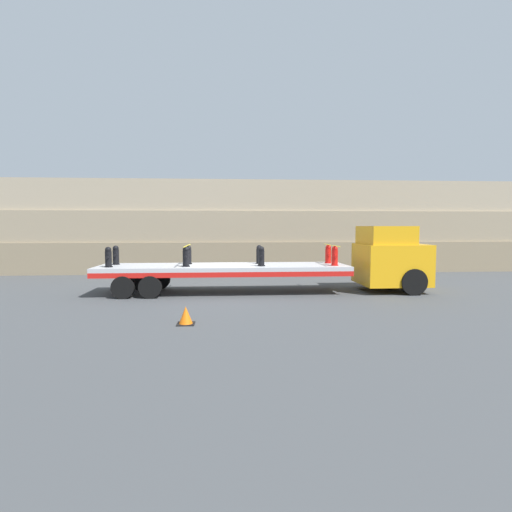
{
  "coord_description": "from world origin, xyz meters",
  "views": [
    {
      "loc": [
        0.15,
        -16.64,
        2.78
      ],
      "look_at": [
        1.34,
        0.0,
        1.54
      ],
      "focal_mm": 28.0,
      "sensor_mm": 36.0,
      "label": 1
    }
  ],
  "objects_px": {
    "fire_hydrant_black_far_1": "(188,255)",
    "fire_hydrant_black_near_2": "(261,256)",
    "truck_cab": "(392,258)",
    "fire_hydrant_black_far_2": "(259,255)",
    "fire_hydrant_black_far_0": "(116,255)",
    "traffic_cone": "(186,316)",
    "fire_hydrant_black_near_0": "(108,257)",
    "fire_hydrant_black_near_1": "(186,257)",
    "fire_hydrant_red_near_3": "(335,256)",
    "flatbed_trailer": "(210,270)",
    "fire_hydrant_red_far_3": "(328,254)"
  },
  "relations": [
    {
      "from": "fire_hydrant_black_near_2",
      "to": "fire_hydrant_red_far_3",
      "type": "distance_m",
      "value": 3.22
    },
    {
      "from": "flatbed_trailer",
      "to": "fire_hydrant_red_near_3",
      "type": "distance_m",
      "value": 5.19
    },
    {
      "from": "fire_hydrant_black_near_0",
      "to": "fire_hydrant_red_far_3",
      "type": "bearing_deg",
      "value": 6.68
    },
    {
      "from": "flatbed_trailer",
      "to": "fire_hydrant_black_far_1",
      "type": "distance_m",
      "value": 1.24
    },
    {
      "from": "fire_hydrant_red_near_3",
      "to": "fire_hydrant_red_far_3",
      "type": "relative_size",
      "value": 1.0
    },
    {
      "from": "flatbed_trailer",
      "to": "fire_hydrant_black_near_1",
      "type": "xyz_separation_m",
      "value": [
        -0.95,
        -0.53,
        0.59
      ]
    },
    {
      "from": "fire_hydrant_black_near_0",
      "to": "fire_hydrant_red_far_3",
      "type": "distance_m",
      "value": 9.18
    },
    {
      "from": "fire_hydrant_black_near_1",
      "to": "fire_hydrant_black_near_2",
      "type": "xyz_separation_m",
      "value": [
        3.04,
        0.0,
        0.0
      ]
    },
    {
      "from": "fire_hydrant_black_far_2",
      "to": "fire_hydrant_red_far_3",
      "type": "relative_size",
      "value": 1.0
    },
    {
      "from": "fire_hydrant_black_far_1",
      "to": "fire_hydrant_black_near_2",
      "type": "xyz_separation_m",
      "value": [
        3.04,
        -1.07,
        0.0
      ]
    },
    {
      "from": "fire_hydrant_black_near_2",
      "to": "fire_hydrant_black_near_0",
      "type": "bearing_deg",
      "value": 180.0
    },
    {
      "from": "truck_cab",
      "to": "fire_hydrant_black_near_1",
      "type": "distance_m",
      "value": 8.77
    },
    {
      "from": "fire_hydrant_black_near_0",
      "to": "fire_hydrant_black_near_1",
      "type": "xyz_separation_m",
      "value": [
        3.04,
        0.0,
        0.0
      ]
    },
    {
      "from": "fire_hydrant_black_near_0",
      "to": "fire_hydrant_black_far_1",
      "type": "bearing_deg",
      "value": 19.35
    },
    {
      "from": "fire_hydrant_black_near_1",
      "to": "fire_hydrant_black_far_2",
      "type": "height_order",
      "value": "same"
    },
    {
      "from": "flatbed_trailer",
      "to": "fire_hydrant_black_far_0",
      "type": "bearing_deg",
      "value": 172.38
    },
    {
      "from": "fire_hydrant_red_far_3",
      "to": "traffic_cone",
      "type": "distance_m",
      "value": 8.24
    },
    {
      "from": "fire_hydrant_black_far_0",
      "to": "fire_hydrant_red_far_3",
      "type": "distance_m",
      "value": 9.12
    },
    {
      "from": "truck_cab",
      "to": "flatbed_trailer",
      "type": "relative_size",
      "value": 0.27
    },
    {
      "from": "fire_hydrant_black_near_0",
      "to": "fire_hydrant_red_near_3",
      "type": "distance_m",
      "value": 9.12
    },
    {
      "from": "fire_hydrant_black_far_1",
      "to": "traffic_cone",
      "type": "distance_m",
      "value": 6.06
    },
    {
      "from": "fire_hydrant_black_far_0",
      "to": "traffic_cone",
      "type": "bearing_deg",
      "value": -59.21
    },
    {
      "from": "fire_hydrant_red_near_3",
      "to": "fire_hydrant_black_near_0",
      "type": "bearing_deg",
      "value": 180.0
    },
    {
      "from": "fire_hydrant_black_near_2",
      "to": "fire_hydrant_black_far_2",
      "type": "height_order",
      "value": "same"
    },
    {
      "from": "fire_hydrant_black_near_0",
      "to": "fire_hydrant_black_near_1",
      "type": "bearing_deg",
      "value": 0.0
    },
    {
      "from": "fire_hydrant_red_near_3",
      "to": "fire_hydrant_black_far_0",
      "type": "bearing_deg",
      "value": 173.32
    },
    {
      "from": "flatbed_trailer",
      "to": "fire_hydrant_black_far_1",
      "type": "relative_size",
      "value": 12.75
    },
    {
      "from": "truck_cab",
      "to": "flatbed_trailer",
      "type": "xyz_separation_m",
      "value": [
        -7.8,
        0.0,
        -0.45
      ]
    },
    {
      "from": "fire_hydrant_red_far_3",
      "to": "fire_hydrant_black_far_1",
      "type": "bearing_deg",
      "value": 180.0
    },
    {
      "from": "fire_hydrant_black_far_0",
      "to": "fire_hydrant_red_far_3",
      "type": "xyz_separation_m",
      "value": [
        9.12,
        0.0,
        0.0
      ]
    },
    {
      "from": "fire_hydrant_red_near_3",
      "to": "truck_cab",
      "type": "bearing_deg",
      "value": 11.29
    },
    {
      "from": "fire_hydrant_black_near_2",
      "to": "traffic_cone",
      "type": "distance_m",
      "value": 5.63
    },
    {
      "from": "fire_hydrant_black_near_0",
      "to": "fire_hydrant_black_near_1",
      "type": "relative_size",
      "value": 1.0
    },
    {
      "from": "truck_cab",
      "to": "fire_hydrant_black_far_2",
      "type": "relative_size",
      "value": 3.45
    },
    {
      "from": "fire_hydrant_black_far_2",
      "to": "fire_hydrant_black_far_1",
      "type": "bearing_deg",
      "value": 180.0
    },
    {
      "from": "fire_hydrant_black_near_1",
      "to": "traffic_cone",
      "type": "height_order",
      "value": "fire_hydrant_black_near_1"
    },
    {
      "from": "fire_hydrant_black_near_2",
      "to": "traffic_cone",
      "type": "relative_size",
      "value": 1.58
    },
    {
      "from": "fire_hydrant_red_far_3",
      "to": "traffic_cone",
      "type": "relative_size",
      "value": 1.58
    },
    {
      "from": "flatbed_trailer",
      "to": "fire_hydrant_black_far_2",
      "type": "height_order",
      "value": "fire_hydrant_black_far_2"
    },
    {
      "from": "fire_hydrant_black_far_0",
      "to": "traffic_cone",
      "type": "xyz_separation_m",
      "value": [
        3.52,
        -5.9,
        -1.31
      ]
    },
    {
      "from": "fire_hydrant_black_far_1",
      "to": "fire_hydrant_red_far_3",
      "type": "distance_m",
      "value": 6.08
    },
    {
      "from": "truck_cab",
      "to": "fire_hydrant_black_far_2",
      "type": "distance_m",
      "value": 5.74
    },
    {
      "from": "fire_hydrant_red_near_3",
      "to": "fire_hydrant_black_near_2",
      "type": "bearing_deg",
      "value": 180.0
    },
    {
      "from": "flatbed_trailer",
      "to": "fire_hydrant_black_near_0",
      "type": "relative_size",
      "value": 12.75
    },
    {
      "from": "fire_hydrant_black_far_1",
      "to": "fire_hydrant_black_near_2",
      "type": "height_order",
      "value": "same"
    },
    {
      "from": "fire_hydrant_black_near_1",
      "to": "truck_cab",
      "type": "bearing_deg",
      "value": 3.49
    },
    {
      "from": "fire_hydrant_black_near_0",
      "to": "fire_hydrant_black_far_1",
      "type": "relative_size",
      "value": 1.0
    },
    {
      "from": "fire_hydrant_black_near_2",
      "to": "fire_hydrant_red_far_3",
      "type": "height_order",
      "value": "same"
    },
    {
      "from": "fire_hydrant_black_near_0",
      "to": "fire_hydrant_black_far_2",
      "type": "bearing_deg",
      "value": 9.96
    },
    {
      "from": "flatbed_trailer",
      "to": "traffic_cone",
      "type": "relative_size",
      "value": 20.16
    }
  ]
}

